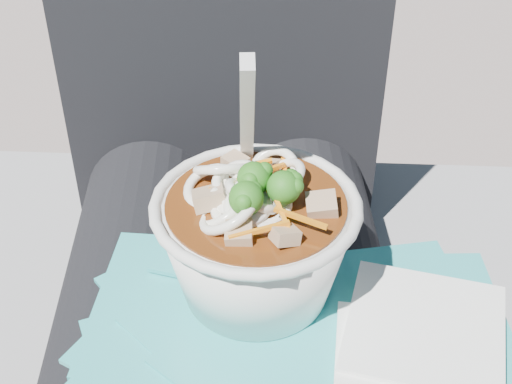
{
  "coord_description": "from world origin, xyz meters",
  "views": [
    {
      "loc": [
        0.01,
        -0.43,
        1.02
      ],
      "look_at": [
        0.03,
        -0.02,
        0.71
      ],
      "focal_mm": 50.0,
      "sensor_mm": 36.0,
      "label": 1
    }
  ],
  "objects_px": {
    "udon_bowl": "(255,234)",
    "person_body": "(226,254)",
    "lap": "(227,345)",
    "plastic_bag": "(258,327)"
  },
  "relations": [
    {
      "from": "plastic_bag",
      "to": "udon_bowl",
      "type": "relative_size",
      "value": 1.78
    },
    {
      "from": "lap",
      "to": "udon_bowl",
      "type": "relative_size",
      "value": 2.38
    },
    {
      "from": "lap",
      "to": "plastic_bag",
      "type": "bearing_deg",
      "value": -63.69
    },
    {
      "from": "person_body",
      "to": "udon_bowl",
      "type": "xyz_separation_m",
      "value": [
        0.02,
        -0.11,
        0.12
      ]
    },
    {
      "from": "lap",
      "to": "person_body",
      "type": "xyz_separation_m",
      "value": [
        0.0,
        0.09,
        0.03
      ]
    },
    {
      "from": "person_body",
      "to": "plastic_bag",
      "type": "bearing_deg",
      "value": -80.0
    },
    {
      "from": "plastic_bag",
      "to": "udon_bowl",
      "type": "distance_m",
      "value": 0.07
    },
    {
      "from": "lap",
      "to": "person_body",
      "type": "bearing_deg",
      "value": 90.0
    },
    {
      "from": "lap",
      "to": "udon_bowl",
      "type": "distance_m",
      "value": 0.15
    },
    {
      "from": "udon_bowl",
      "to": "person_body",
      "type": "bearing_deg",
      "value": 102.69
    }
  ]
}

